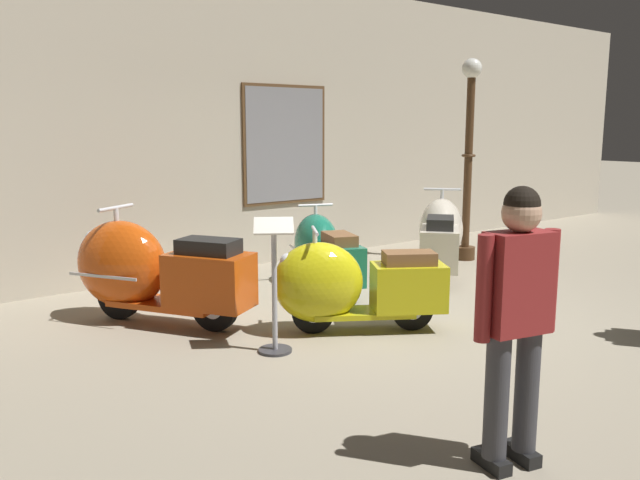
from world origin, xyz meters
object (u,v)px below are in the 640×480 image
Objects in this scene: scooter_0 at (148,271)px; scooter_3 at (440,236)px; info_stanchion at (275,297)px; scooter_2 at (323,251)px; lamppost at (469,155)px; visitor_0 at (516,309)px; scooter_1 at (346,285)px.

scooter_0 is 1.11× the size of scooter_3.
scooter_0 is 3.75m from scooter_3.
scooter_3 is 3.44m from info_stanchion.
info_stanchion is at bearing 151.86° from scooter_2.
lamppost is 5.78m from visitor_0.
scooter_1 is at bearing -5.68° from visitor_0.
visitor_0 reaches higher than scooter_3.
visitor_0 reaches higher than info_stanchion.
info_stanchion is (-3.26, -1.11, -0.02)m from scooter_3.
lamppost is (4.74, 0.11, 0.95)m from scooter_0.
info_stanchion reaches higher than scooter_2.
scooter_2 is at bearing -10.27° from visitor_0.
lamppost reaches higher than visitor_0.
visitor_0 is at bearing -90.41° from info_stanchion.
visitor_0 is (-0.83, -2.37, 0.46)m from scooter_1.
lamppost is 2.46× the size of info_stanchion.
scooter_1 is 1.39× the size of info_stanchion.
info_stanchion is at bearing 167.70° from scooter_0.
scooter_2 is (2.14, 0.04, -0.07)m from scooter_0.
scooter_0 reaches higher than scooter_1.
scooter_3 is at bearing -124.48° from scooter_1.
lamppost reaches higher than scooter_3.
scooter_1 is at bearing -156.76° from lamppost.
lamppost is at bearing -68.19° from scooter_2.
scooter_0 is 3.79m from visitor_0.
lamppost reaches higher than scooter_2.
scooter_1 is 0.81m from info_stanchion.
scooter_0 is 1.17× the size of visitor_0.
scooter_0 is 1.17× the size of scooter_1.
scooter_0 is at bearing 111.49° from scooter_2.
info_stanchion is (-4.25, -1.53, -0.99)m from lamppost.
lamppost is at bearing -34.41° from visitor_0.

